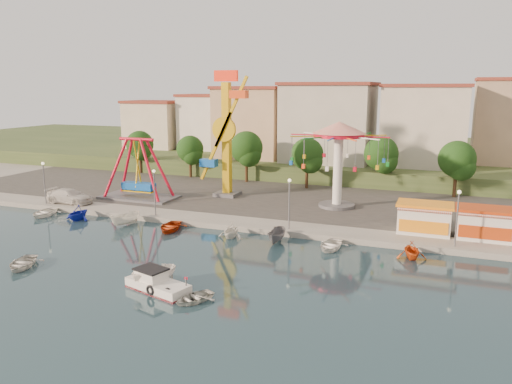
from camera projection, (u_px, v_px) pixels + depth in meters
The scene contains 37 objects.
ground at pixel (154, 266), 42.62m from camera, with size 200.00×200.00×0.00m, color #152C3B.
quay_deck at pixel (324, 163), 99.19m from camera, with size 200.00×100.00×0.60m, color #9E998E.
asphalt_pad at pixel (271, 192), 69.90m from camera, with size 90.00×28.00×0.01m, color #4C4944.
hill_terrace at pixel (330, 154), 103.51m from camera, with size 200.00×60.00×3.00m, color #384C26.
pirate_ship_ride at pixel (138, 170), 65.06m from camera, with size 10.00×5.00×8.00m.
kamikaze_tower at pixel (228, 137), 65.38m from camera, with size 5.08×3.10×16.50m.
wave_swinger at pixel (339, 145), 59.50m from camera, with size 11.60×11.60×10.40m.
booth_left at pixel (424, 218), 49.82m from camera, with size 5.40×3.78×3.08m.
booth_mid at pixel (484, 223), 47.90m from camera, with size 5.40×3.78×3.08m.
lamp_post_0 at pixel (45, 184), 62.30m from camera, with size 0.14×0.14×5.00m, color #59595E.
lamp_post_1 at pixel (155, 194), 56.67m from camera, with size 0.14×0.14×5.00m, color #59595E.
lamp_post_2 at pixel (289, 205), 51.05m from camera, with size 0.14×0.14×5.00m, color #59595E.
lamp_post_3 at pixel (457, 220), 45.42m from camera, with size 0.14×0.14×5.00m, color #59595E.
tree_0 at pixel (140, 145), 84.42m from camera, with size 4.60×4.60×7.19m.
tree_1 at pixel (190, 149), 80.28m from camera, with size 4.35×4.35×6.80m.
tree_2 at pixel (246, 148), 76.22m from camera, with size 5.02×5.02×7.85m.
tree_3 at pixel (307, 154), 71.46m from camera, with size 4.68×4.68×7.32m.
tree_4 at pixel (381, 154), 70.63m from camera, with size 4.86×4.86×7.60m.
tree_5 at pixel (457, 159), 65.46m from camera, with size 4.83×4.83×7.54m.
building_0 at pixel (133, 120), 94.60m from camera, with size 9.26×9.53×11.87m, color beige.
building_1 at pixel (203, 128), 95.55m from camera, with size 12.33×9.01×8.63m, color silver.
building_2 at pixel (269, 123), 91.19m from camera, with size 11.95×9.28×11.23m, color tan.
building_3 at pixel (340, 132), 83.66m from camera, with size 12.59×10.50×9.20m, color beige.
building_4 at pixel (425, 133), 82.03m from camera, with size 10.75×9.23×9.24m, color beige.
cabin_motorboat at pixel (156, 285), 37.26m from camera, with size 5.55×3.35×1.83m.
rowboat_a at pixel (22, 263), 42.10m from camera, with size 2.74×3.83×0.79m, color silver.
rowboat_b at pixel (194, 298), 35.36m from camera, with size 2.20×3.08×0.64m, color silver.
skiff at pixel (155, 277), 38.19m from camera, with size 1.40×3.73×1.44m, color white.
van at pixel (70, 196), 62.91m from camera, with size 2.50×6.15×1.78m, color silver.
moored_boat_0 at pixel (44, 213), 59.01m from camera, with size 2.93×4.11×0.85m, color white.
moored_boat_1 at pixel (78, 213), 57.14m from camera, with size 2.88×3.33×1.76m, color #1320A7.
moored_boat_2 at pixel (125, 219), 54.90m from camera, with size 1.42×3.78×1.46m, color silver.
moored_boat_3 at pixel (170, 227), 52.97m from camera, with size 2.96×4.15×0.86m, color #B5360E.
moored_boat_4 at pixel (231, 230), 50.40m from camera, with size 2.53×2.94×1.55m, color silver.
moored_boat_5 at pixel (277, 236), 48.70m from camera, with size 1.38×3.66×1.41m, color slate.
moored_boat_6 at pixel (331, 245), 46.88m from camera, with size 2.78×3.90×0.81m, color white.
moored_boat_7 at pixel (412, 250), 44.23m from camera, with size 2.60×3.01×1.59m, color #D34912.
Camera 1 is at (22.68, -34.58, 14.92)m, focal length 35.00 mm.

